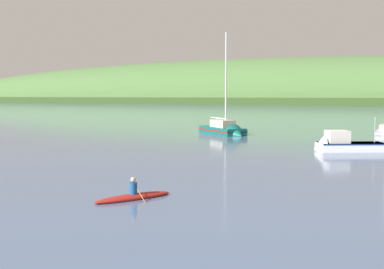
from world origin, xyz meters
TOP-DOWN VIEW (x-y plane):
  - far_shoreline_hill at (-53.99, 236.93)m, footprint 617.27×123.28m
  - sailboat_near_mooring at (-2.96, 50.97)m, footprint 7.23×6.93m
  - fishing_boat_moored at (10.25, 39.78)m, footprint 5.77×4.14m
  - canoe_with_paddler at (3.76, 18.96)m, footprint 2.41×3.27m

SIDE VIEW (x-z plane):
  - canoe_with_paddler at x=3.76m, z-range -0.41..0.62m
  - far_shoreline_hill at x=-53.99m, z-range -22.80..23.08m
  - sailboat_near_mooring at x=-2.96m, z-range -5.79..6.28m
  - fishing_boat_moored at x=10.25m, z-range -1.35..2.02m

